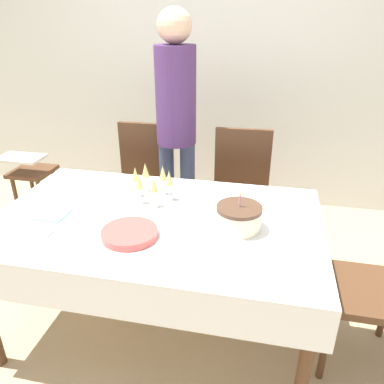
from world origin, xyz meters
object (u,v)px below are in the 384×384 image
object	(u,v)px
dining_chair_far_left	(143,183)
high_chair	(32,180)
champagne_tray	(151,186)
person_standing	(176,114)
dining_chair_far_right	(240,192)
birthday_cake	(239,217)
plate_stack_main	(130,233)

from	to	relation	value
dining_chair_far_left	high_chair	bearing A→B (deg)	-177.37
dining_chair_far_left	high_chair	world-z (taller)	dining_chair_far_left
champagne_tray	person_standing	world-z (taller)	person_standing
high_chair	dining_chair_far_right	bearing A→B (deg)	1.45
birthday_cake	person_standing	distance (m)	1.10
plate_stack_main	person_standing	size ratio (longest dim) A/B	0.15
person_standing	high_chair	bearing A→B (deg)	-174.32
dining_chair_far_left	birthday_cake	bearing A→B (deg)	-47.11
dining_chair_far_right	champagne_tray	bearing A→B (deg)	-125.45
person_standing	plate_stack_main	bearing A→B (deg)	-87.44
dining_chair_far_left	person_standing	xyz separation A→B (m)	(0.25, 0.07, 0.52)
champagne_tray	high_chair	world-z (taller)	champagne_tray
dining_chair_far_left	high_chair	distance (m)	0.91
champagne_tray	plate_stack_main	bearing A→B (deg)	-87.57
high_chair	birthday_cake	bearing A→B (deg)	-25.50
champagne_tray	high_chair	xyz separation A→B (m)	(-1.19, 0.59, -0.33)
dining_chair_far_right	high_chair	size ratio (longest dim) A/B	1.35
dining_chair_far_right	high_chair	xyz separation A→B (m)	(-1.64, -0.04, -0.04)
birthday_cake	person_standing	size ratio (longest dim) A/B	0.13
dining_chair_far_right	high_chair	bearing A→B (deg)	-178.55
champagne_tray	plate_stack_main	distance (m)	0.41
dining_chair_far_right	dining_chair_far_left	bearing A→B (deg)	179.99
birthday_cake	champagne_tray	world-z (taller)	birthday_cake
champagne_tray	plate_stack_main	world-z (taller)	champagne_tray
dining_chair_far_right	person_standing	size ratio (longest dim) A/B	0.56
plate_stack_main	person_standing	bearing A→B (deg)	92.56
birthday_cake	dining_chair_far_right	bearing A→B (deg)	93.80
birthday_cake	high_chair	size ratio (longest dim) A/B	0.31
birthday_cake	plate_stack_main	distance (m)	0.53
champagne_tray	person_standing	size ratio (longest dim) A/B	0.19
champagne_tray	person_standing	bearing A→B (deg)	92.64
plate_stack_main	high_chair	bearing A→B (deg)	140.58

